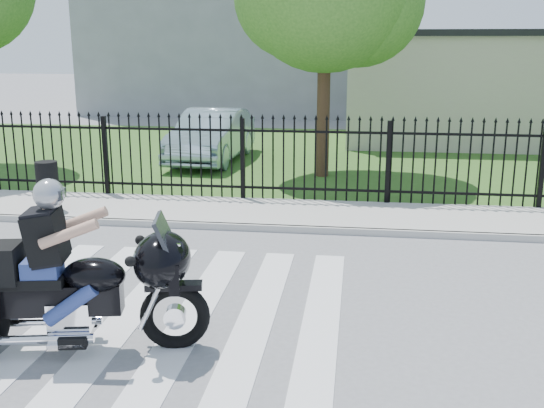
# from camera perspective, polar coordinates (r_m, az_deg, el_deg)

# --- Properties ---
(ground) EXTENTS (120.00, 120.00, 0.00)m
(ground) POSITION_cam_1_polar(r_m,az_deg,el_deg) (8.03, -10.36, -10.36)
(ground) COLOR slate
(ground) RESTS_ON ground
(crosswalk) EXTENTS (5.00, 5.50, 0.01)m
(crosswalk) POSITION_cam_1_polar(r_m,az_deg,el_deg) (8.03, -10.37, -10.32)
(crosswalk) COLOR silver
(crosswalk) RESTS_ON ground
(sidewalk) EXTENTS (40.00, 2.00, 0.12)m
(sidewalk) POSITION_cam_1_polar(r_m,az_deg,el_deg) (12.58, -3.41, -0.75)
(sidewalk) COLOR #ADAAA3
(sidewalk) RESTS_ON ground
(curb) EXTENTS (40.00, 0.12, 0.12)m
(curb) POSITION_cam_1_polar(r_m,az_deg,el_deg) (11.64, -4.35, -2.01)
(curb) COLOR #ADAAA3
(curb) RESTS_ON ground
(grass_strip) EXTENTS (40.00, 12.00, 0.02)m
(grass_strip) POSITION_cam_1_polar(r_m,az_deg,el_deg) (19.35, 0.57, 4.44)
(grass_strip) COLOR #31541D
(grass_strip) RESTS_ON ground
(iron_fence) EXTENTS (26.00, 0.04, 1.80)m
(iron_fence) POSITION_cam_1_polar(r_m,az_deg,el_deg) (13.35, -2.64, 3.85)
(iron_fence) COLOR black
(iron_fence) RESTS_ON ground
(building_low) EXTENTS (10.00, 6.00, 3.50)m
(building_low) POSITION_cam_1_polar(r_m,az_deg,el_deg) (23.43, 19.39, 9.65)
(building_low) COLOR beige
(building_low) RESTS_ON ground
(building_low_roof) EXTENTS (10.20, 6.20, 0.20)m
(building_low_roof) POSITION_cam_1_polar(r_m,az_deg,el_deg) (23.38, 19.77, 14.16)
(building_low_roof) COLOR black
(building_low_roof) RESTS_ON building_low
(motorcycle_rider) EXTENTS (2.98, 1.36, 1.99)m
(motorcycle_rider) POSITION_cam_1_polar(r_m,az_deg,el_deg) (7.27, -18.28, -6.61)
(motorcycle_rider) COLOR black
(motorcycle_rider) RESTS_ON ground
(parked_car) EXTENTS (1.79, 4.53, 1.47)m
(parked_car) POSITION_cam_1_polar(r_m,az_deg,el_deg) (18.23, -5.43, 6.13)
(parked_car) COLOR #99B3C1
(parked_car) RESTS_ON grass_strip
(litter_bin) EXTENTS (0.57, 0.57, 0.96)m
(litter_bin) POSITION_cam_1_polar(r_m,az_deg,el_deg) (13.17, -19.45, 1.55)
(litter_bin) COLOR black
(litter_bin) RESTS_ON sidewalk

